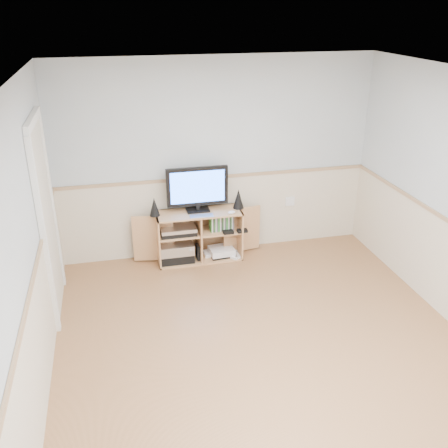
{
  "coord_description": "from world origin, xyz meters",
  "views": [
    {
      "loc": [
        -1.28,
        -3.63,
        3.06
      ],
      "look_at": [
        -0.15,
        1.2,
        0.83
      ],
      "focal_mm": 40.0,
      "sensor_mm": 36.0,
      "label": 1
    }
  ],
  "objects_px": {
    "media_cabinet": "(198,234)",
    "monitor": "(197,188)",
    "keyboard": "(202,216)",
    "game_consoles": "(220,252)"
  },
  "relations": [
    {
      "from": "keyboard",
      "to": "monitor",
      "type": "bearing_deg",
      "value": 96.77
    },
    {
      "from": "media_cabinet",
      "to": "monitor",
      "type": "distance_m",
      "value": 0.63
    },
    {
      "from": "media_cabinet",
      "to": "monitor",
      "type": "height_order",
      "value": "monitor"
    },
    {
      "from": "monitor",
      "to": "keyboard",
      "type": "xyz_separation_m",
      "value": [
        0.01,
        -0.19,
        -0.3
      ]
    },
    {
      "from": "keyboard",
      "to": "game_consoles",
      "type": "relative_size",
      "value": 0.64
    },
    {
      "from": "media_cabinet",
      "to": "monitor",
      "type": "xyz_separation_m",
      "value": [
        0.0,
        -0.0,
        0.63
      ]
    },
    {
      "from": "monitor",
      "to": "game_consoles",
      "type": "relative_size",
      "value": 1.68
    },
    {
      "from": "game_consoles",
      "to": "media_cabinet",
      "type": "bearing_deg",
      "value": 167.19
    },
    {
      "from": "game_consoles",
      "to": "monitor",
      "type": "bearing_deg",
      "value": 167.59
    },
    {
      "from": "monitor",
      "to": "game_consoles",
      "type": "xyz_separation_m",
      "value": [
        0.28,
        -0.06,
        -0.89
      ]
    }
  ]
}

